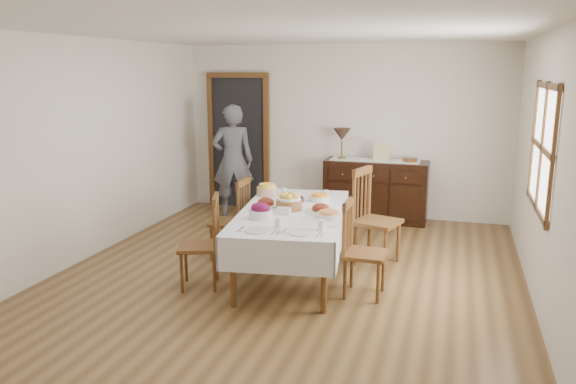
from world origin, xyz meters
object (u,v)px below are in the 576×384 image
(chair_right_near, at_px, (360,248))
(chair_left_far, at_px, (233,218))
(chair_right_far, at_px, (373,216))
(table_lamp, at_px, (342,135))
(sideboard, at_px, (376,191))
(chair_left_near, at_px, (204,241))
(dining_table, at_px, (292,218))
(person, at_px, (233,157))

(chair_right_near, bearing_deg, chair_left_far, 69.19)
(chair_right_far, xyz_separation_m, table_lamp, (-0.77, 1.91, 0.69))
(sideboard, xyz_separation_m, table_lamp, (-0.53, 0.01, 0.81))
(chair_left_far, bearing_deg, chair_right_near, 67.96)
(chair_left_near, distance_m, chair_right_far, 2.00)
(chair_left_far, bearing_deg, chair_left_near, 2.69)
(chair_right_near, relative_size, table_lamp, 2.11)
(dining_table, xyz_separation_m, chair_left_near, (-0.79, -0.57, -0.16))
(chair_left_near, relative_size, chair_right_far, 0.87)
(dining_table, height_order, chair_left_far, chair_left_far)
(chair_left_near, height_order, table_lamp, table_lamp)
(chair_left_far, xyz_separation_m, sideboard, (1.37, 2.24, -0.04))
(sideboard, xyz_separation_m, person, (-2.15, -0.33, 0.46))
(chair_left_near, xyz_separation_m, person, (-0.83, 2.82, 0.42))
(chair_left_far, relative_size, sideboard, 0.65)
(chair_right_near, relative_size, sideboard, 0.64)
(dining_table, height_order, chair_left_near, chair_left_near)
(chair_left_near, bearing_deg, chair_right_near, 79.32)
(sideboard, bearing_deg, dining_table, -101.71)
(dining_table, height_order, person, person)
(chair_left_far, xyz_separation_m, chair_right_far, (1.61, 0.33, 0.07))
(chair_left_far, xyz_separation_m, table_lamp, (0.84, 2.24, 0.77))
(person, xyz_separation_m, table_lamp, (1.62, 0.34, 0.35))
(chair_right_near, relative_size, person, 0.53)
(chair_left_near, bearing_deg, table_lamp, 146.17)
(chair_right_near, bearing_deg, chair_right_far, 2.43)
(chair_left_far, distance_m, table_lamp, 2.51)
(chair_right_far, bearing_deg, table_lamp, 38.74)
(dining_table, bearing_deg, sideboard, 70.29)
(chair_right_near, height_order, sideboard, chair_right_near)
(dining_table, relative_size, sideboard, 1.51)
(sideboard, bearing_deg, chair_left_near, -112.82)
(chair_left_far, relative_size, chair_right_near, 1.01)
(dining_table, bearing_deg, chair_right_far, 33.26)
(chair_right_near, bearing_deg, sideboard, 6.38)
(chair_left_near, distance_m, sideboard, 3.42)
(chair_left_near, relative_size, sideboard, 0.65)
(sideboard, bearing_deg, chair_left_far, -121.43)
(sideboard, bearing_deg, person, -171.17)
(table_lamp, bearing_deg, person, -168.14)
(chair_left_far, height_order, sideboard, chair_left_far)
(chair_left_far, height_order, chair_right_far, chair_right_far)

